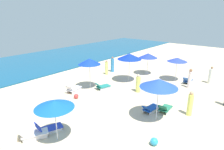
# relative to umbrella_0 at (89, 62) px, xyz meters

# --- Properties ---
(ocean) EXTENTS (60.00, 12.37, 0.12)m
(ocean) POSITION_rel_umbrella_0_xyz_m (-0.08, 12.13, -2.34)
(ocean) COLOR #165780
(ocean) RESTS_ON ground_plane
(umbrella_0) EXTENTS (1.90, 1.90, 2.65)m
(umbrella_0) POSITION_rel_umbrella_0_xyz_m (0.00, 0.00, 0.00)
(umbrella_0) COLOR silver
(umbrella_0) RESTS_ON ground_plane
(lounge_chair_0_0) EXTENTS (1.39, 0.98, 0.60)m
(lounge_chair_0_0) POSITION_rel_umbrella_0_xyz_m (0.54, -0.96, -2.17)
(lounge_chair_0_0) COLOR silver
(lounge_chair_0_0) RESTS_ON ground_plane
(lounge_chair_0_1) EXTENTS (1.53, 0.82, 0.78)m
(lounge_chair_0_1) POSITION_rel_umbrella_0_xyz_m (-1.54, 0.45, -2.12)
(lounge_chair_0_1) COLOR silver
(lounge_chair_0_1) RESTS_ON ground_plane
(umbrella_1) EXTENTS (1.97, 1.97, 2.24)m
(umbrella_1) POSITION_rel_umbrella_0_xyz_m (-6.24, -3.93, -0.35)
(umbrella_1) COLOR silver
(umbrella_1) RESTS_ON ground_plane
(lounge_chair_1_0) EXTENTS (1.54, 1.05, 0.69)m
(lounge_chair_1_0) POSITION_rel_umbrella_0_xyz_m (-6.15, -2.96, -2.16)
(lounge_chair_1_0) COLOR silver
(lounge_chair_1_0) RESTS_ON ground_plane
(lounge_chair_1_1) EXTENTS (1.61, 1.23, 0.74)m
(lounge_chair_1_1) POSITION_rel_umbrella_0_xyz_m (-6.99, -2.81, -2.12)
(lounge_chair_1_1) COLOR silver
(lounge_chair_1_1) RESTS_ON ground_plane
(umbrella_2) EXTENTS (2.27, 2.27, 2.72)m
(umbrella_2) POSITION_rel_umbrella_0_xyz_m (3.63, -1.59, 0.05)
(umbrella_2) COLOR silver
(umbrella_2) RESTS_ON ground_plane
(umbrella_3) EXTENTS (2.25, 2.25, 2.66)m
(umbrella_3) POSITION_rel_umbrella_0_xyz_m (-1.13, -6.95, 0.00)
(umbrella_3) COLOR silver
(umbrella_3) RESTS_ON ground_plane
(lounge_chair_3_0) EXTENTS (1.47, 0.67, 0.61)m
(lounge_chair_3_0) POSITION_rel_umbrella_0_xyz_m (-0.47, -6.18, -2.16)
(lounge_chair_3_0) COLOR silver
(lounge_chair_3_0) RESTS_ON ground_plane
(lounge_chair_3_1) EXTENTS (1.28, 0.64, 0.68)m
(lounge_chair_3_1) POSITION_rel_umbrella_0_xyz_m (0.10, -6.95, -2.14)
(lounge_chair_3_1) COLOR silver
(lounge_chair_3_1) RESTS_ON ground_plane
(umbrella_5) EXTENTS (1.95, 1.95, 2.29)m
(umbrella_5) POSITION_rel_umbrella_0_xyz_m (6.72, -1.84, -0.35)
(umbrella_5) COLOR silver
(umbrella_5) RESTS_ON ground_plane
(umbrella_6) EXTENTS (1.87, 1.87, 2.28)m
(umbrella_6) POSITION_rel_umbrella_0_xyz_m (6.68, -4.98, -0.31)
(umbrella_6) COLOR silver
(umbrella_6) RESTS_ON ground_plane
(lounge_chair_6_0) EXTENTS (1.35, 0.71, 0.68)m
(lounge_chair_6_0) POSITION_rel_umbrella_0_xyz_m (6.70, -6.16, -2.16)
(lounge_chair_6_0) COLOR silver
(lounge_chair_6_0) RESTS_ON ground_plane
(beachgoer_0) EXTENTS (0.40, 0.40, 1.62)m
(beachgoer_0) POSITION_rel_umbrella_0_xyz_m (7.98, -7.79, -1.65)
(beachgoer_0) COLOR white
(beachgoer_0) RESTS_ON ground_plane
(beachgoer_1) EXTENTS (0.36, 0.36, 1.73)m
(beachgoer_1) POSITION_rel_umbrella_0_xyz_m (5.59, -6.67, -1.56)
(beachgoer_1) COLOR white
(beachgoer_1) RESTS_ON ground_plane
(beachgoer_2) EXTENTS (0.40, 0.40, 1.72)m
(beachgoer_2) POSITION_rel_umbrella_0_xyz_m (5.06, 1.63, -1.61)
(beachgoer_2) COLOR #3889C8
(beachgoer_2) RESTS_ON ground_plane
(beachgoer_4) EXTENTS (0.43, 0.43, 1.55)m
(beachgoer_4) POSITION_rel_umbrella_0_xyz_m (3.91, 1.50, -1.67)
(beachgoer_4) COLOR #E7F377
(beachgoer_4) RESTS_ON ground_plane
(beachgoer_5) EXTENTS (0.43, 0.43, 1.54)m
(beachgoer_5) POSITION_rel_umbrella_0_xyz_m (1.91, -3.70, -1.68)
(beachgoer_5) COLOR #E4E56D
(beachgoer_5) RESTS_ON ground_plane
(beachgoer_6) EXTENTS (0.46, 0.46, 1.65)m
(beachgoer_6) POSITION_rel_umbrella_0_xyz_m (0.72, -8.33, -1.61)
(beachgoer_6) COLOR #F3F068
(beachgoer_6) RESTS_ON ground_plane
(beach_ball_0) EXTENTS (0.36, 0.36, 0.36)m
(beach_ball_0) POSITION_rel_umbrella_0_xyz_m (-2.23, -0.70, -2.22)
(beach_ball_0) COLOR #D83C3A
(beach_ball_0) RESTS_ON ground_plane
(beach_ball_1) EXTENTS (0.40, 0.40, 0.40)m
(beach_ball_1) POSITION_rel_umbrella_0_xyz_m (-3.42, -8.00, -2.20)
(beach_ball_1) COLOR #2B9FCB
(beach_ball_1) RESTS_ON ground_plane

